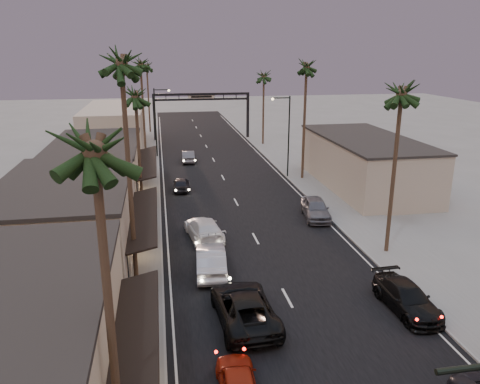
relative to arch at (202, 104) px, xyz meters
name	(u,v)px	position (x,y,z in m)	size (l,w,h in m)	color
ground	(231,193)	(0.00, -30.00, -5.53)	(200.00, 200.00, 0.00)	slate
road	(224,180)	(0.00, -25.00, -5.53)	(14.00, 120.00, 0.02)	black
sidewalk_left	(138,168)	(-9.50, -18.00, -5.47)	(5.00, 92.00, 0.12)	slate
sidewalk_right	(290,162)	(9.50, -18.00, -5.47)	(5.00, 92.00, 0.12)	slate
storefront_near	(2,357)	(-13.00, -58.00, -2.78)	(8.00, 12.00, 5.50)	#BCAF90
storefront_mid	(68,225)	(-13.00, -44.00, -2.78)	(8.00, 14.00, 5.50)	#A79C86
storefront_far	(97,169)	(-13.00, -28.00, -3.03)	(8.00, 16.00, 5.00)	#BCAF90
storefront_dist	(115,128)	(-13.00, -5.00, -2.53)	(8.00, 20.00, 6.00)	#A79C86
building_right	(365,163)	(14.00, -30.00, -3.03)	(8.00, 18.00, 5.00)	#A79C86
arch	(202,104)	(0.00, 0.00, 0.00)	(15.20, 0.40, 7.27)	black
streetlight_right	(286,130)	(6.92, -25.00, -0.20)	(2.13, 0.30, 9.00)	black
streetlight_left	(157,117)	(-6.92, -12.00, -0.20)	(2.13, 0.30, 9.00)	black
palm_la	(93,136)	(-8.60, -61.00, 5.91)	(3.20, 3.20, 13.20)	#38281C
palm_lb	(121,56)	(-8.60, -48.00, 7.85)	(3.20, 3.20, 15.20)	#38281C
palm_lc	(135,91)	(-8.60, -34.00, 4.94)	(3.20, 3.20, 12.20)	#38281C
palm_ld	(140,61)	(-8.60, -15.00, 6.88)	(3.20, 3.20, 14.20)	#38281C
palm_ra	(402,87)	(8.60, -46.00, 5.91)	(3.20, 3.20, 13.20)	#38281C
palm_rb	(307,63)	(8.60, -26.00, 6.88)	(3.20, 3.20, 14.20)	#38281C
palm_rc	(264,73)	(8.60, -6.00, 4.94)	(3.20, 3.20, 12.20)	#38281C
palm_far	(147,64)	(-8.30, 8.00, 5.91)	(3.20, 3.20, 13.20)	#38281C
oncoming_red	(238,383)	(-4.16, -58.46, -4.84)	(1.64, 4.08, 1.39)	maroon
oncoming_pickup	(244,307)	(-2.89, -52.96, -4.67)	(2.85, 6.19, 1.72)	black
oncoming_silver	(211,260)	(-3.96, -46.95, -4.67)	(1.82, 5.21, 1.72)	#A3A3A9
oncoming_white	(204,229)	(-3.83, -41.36, -4.72)	(2.26, 5.57, 1.62)	white
oncoming_dgrey	(181,184)	(-4.85, -28.18, -4.87)	(1.56, 3.89, 1.32)	black
oncoming_grey_far	(188,156)	(-3.30, -15.63, -4.81)	(1.53, 4.39, 1.45)	#56565C
curbside_black	(407,298)	(6.07, -53.35, -4.80)	(2.07, 5.09, 1.48)	black
curbside_grey	(316,208)	(5.95, -38.37, -4.68)	(2.02, 5.02, 1.71)	#56565B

